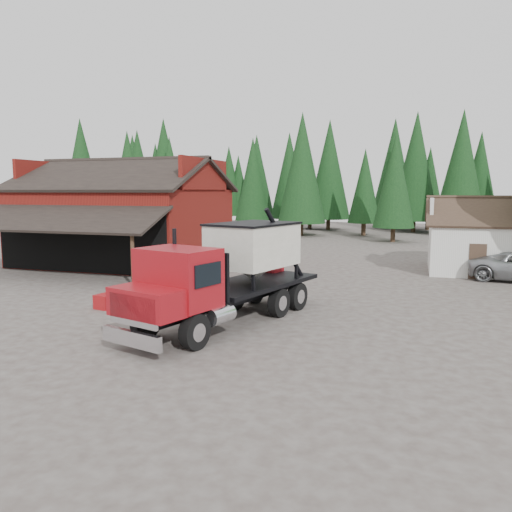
% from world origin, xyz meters
% --- Properties ---
extents(ground, '(120.00, 120.00, 0.00)m').
position_xyz_m(ground, '(0.00, 0.00, 0.00)').
color(ground, '#433A35').
rests_on(ground, ground).
extents(red_barn, '(12.80, 13.63, 7.18)m').
position_xyz_m(red_barn, '(-11.00, 9.90, 2.69)').
color(red_barn, maroon).
rests_on(red_barn, ground).
extents(farmhouse, '(8.60, 6.42, 4.65)m').
position_xyz_m(farmhouse, '(13.00, 13.00, 1.67)').
color(farmhouse, silver).
rests_on(farmhouse, ground).
extents(conifer_backdrop, '(76.00, 16.00, 16.00)m').
position_xyz_m(conifer_backdrop, '(0.00, 42.00, 0.00)').
color(conifer_backdrop, black).
rests_on(conifer_backdrop, ground).
extents(near_pine_a, '(4.40, 4.40, 11.40)m').
position_xyz_m(near_pine_a, '(-22.00, 28.00, 6.39)').
color(near_pine_a, '#382619').
rests_on(near_pine_a, ground).
extents(near_pine_b, '(3.96, 3.96, 10.40)m').
position_xyz_m(near_pine_b, '(6.00, 30.00, 5.89)').
color(near_pine_b, '#382619').
rests_on(near_pine_b, ground).
extents(near_pine_d, '(5.28, 5.28, 13.40)m').
position_xyz_m(near_pine_d, '(-4.00, 34.00, 7.39)').
color(near_pine_d, '#382619').
rests_on(near_pine_d, ground).
extents(feed_truck, '(5.08, 9.76, 4.26)m').
position_xyz_m(feed_truck, '(1.62, -2.97, 1.99)').
color(feed_truck, black).
rests_on(feed_truck, ground).
extents(equip_box, '(0.90, 1.21, 0.60)m').
position_xyz_m(equip_box, '(-4.12, -2.25, 0.30)').
color(equip_box, maroon).
rests_on(equip_box, ground).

